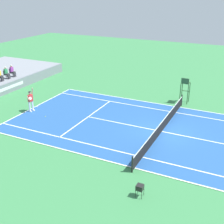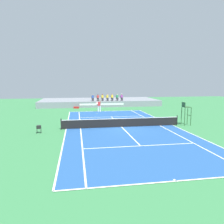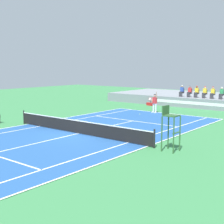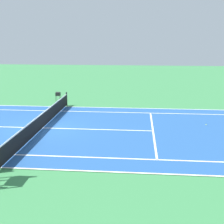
# 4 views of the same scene
# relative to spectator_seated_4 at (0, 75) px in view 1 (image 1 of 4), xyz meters

# --- Properties ---
(ground_plane) EXTENTS (80.00, 80.00, 0.00)m
(ground_plane) POSITION_rel_spectator_seated_4_xyz_m (-2.08, -18.06, -1.68)
(ground_plane) COLOR #387F47
(court) EXTENTS (11.08, 23.88, 0.03)m
(court) POSITION_rel_spectator_seated_4_xyz_m (-2.08, -18.06, -1.67)
(court) COLOR #235193
(court) RESTS_ON ground
(net) EXTENTS (11.98, 0.10, 1.07)m
(net) POSITION_rel_spectator_seated_4_xyz_m (-2.08, -18.06, -1.16)
(net) COLOR black
(net) RESTS_ON ground
(spectator_seated_4) EXTENTS (0.44, 0.60, 1.27)m
(spectator_seated_4) POSITION_rel_spectator_seated_4_xyz_m (0.00, 0.00, 0.00)
(spectator_seated_4) COLOR #474C56
(spectator_seated_4) RESTS_ON bleacher_platform
(spectator_seated_5) EXTENTS (0.44, 0.60, 1.27)m
(spectator_seated_5) POSITION_rel_spectator_seated_4_xyz_m (0.95, 0.00, 0.00)
(spectator_seated_5) COLOR #474C56
(spectator_seated_5) RESTS_ON bleacher_platform
(spectator_seated_6) EXTENTS (0.44, 0.60, 1.27)m
(spectator_seated_6) POSITION_rel_spectator_seated_4_xyz_m (1.81, 0.00, 0.00)
(spectator_seated_6) COLOR #474C56
(spectator_seated_6) RESTS_ON bleacher_platform
(tennis_player) EXTENTS (0.83, 0.61, 2.08)m
(tennis_player) POSITION_rel_spectator_seated_4_xyz_m (-3.14, -6.55, -0.68)
(tennis_player) COLOR white
(tennis_player) RESTS_ON ground
(tennis_ball) EXTENTS (0.07, 0.07, 0.07)m
(tennis_ball) POSITION_rel_spectator_seated_4_xyz_m (-3.60, -8.38, -1.64)
(tennis_ball) COLOR #D1E533
(tennis_ball) RESTS_ON ground
(umpire_chair) EXTENTS (0.77, 0.77, 2.44)m
(umpire_chair) POSITION_rel_spectator_seated_4_xyz_m (4.81, -18.06, -0.12)
(umpire_chair) COLOR #2D562D
(umpire_chair) RESTS_ON ground
(ball_hopper) EXTENTS (0.36, 0.36, 0.70)m
(ball_hopper) POSITION_rel_spectator_seated_4_xyz_m (-9.88, -19.24, -1.11)
(ball_hopper) COLOR black
(ball_hopper) RESTS_ON ground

